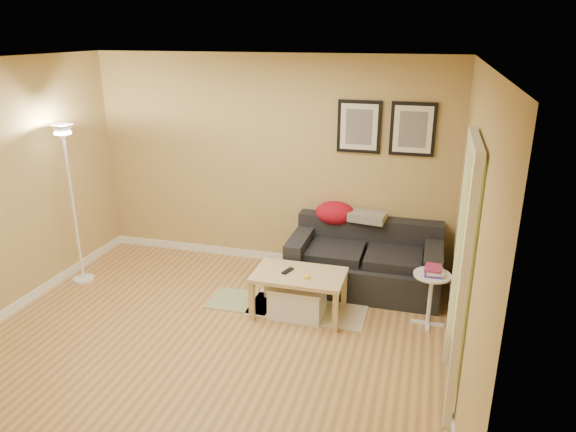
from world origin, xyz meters
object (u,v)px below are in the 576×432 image
object	(u,v)px
storage_bin	(297,300)
side_table	(430,299)
book_stack	(434,270)
sofa	(365,258)
floor_lamp	(74,210)
coffee_table	(299,294)

from	to	relation	value
storage_bin	side_table	bearing A→B (deg)	7.26
storage_bin	side_table	size ratio (longest dim) A/B	1.00
storage_bin	book_stack	size ratio (longest dim) A/B	2.43
storage_bin	book_stack	world-z (taller)	book_stack
side_table	book_stack	xyz separation A→B (m)	(0.01, 0.01, 0.32)
sofa	book_stack	bearing A→B (deg)	-39.54
floor_lamp	coffee_table	bearing A→B (deg)	-1.61
side_table	book_stack	distance (m)	0.32
sofa	book_stack	size ratio (longest dim) A/B	7.26
sofa	book_stack	xyz separation A→B (m)	(0.76, -0.62, 0.23)
sofa	coffee_table	size ratio (longest dim) A/B	1.80
floor_lamp	storage_bin	bearing A→B (deg)	-2.04
coffee_table	side_table	xyz separation A→B (m)	(1.32, 0.15, 0.05)
side_table	sofa	bearing A→B (deg)	139.55
coffee_table	floor_lamp	size ratio (longest dim) A/B	0.50
side_table	book_stack	world-z (taller)	book_stack
coffee_table	side_table	bearing A→B (deg)	9.78
sofa	book_stack	distance (m)	1.01
side_table	floor_lamp	xyz separation A→B (m)	(-4.02, -0.07, 0.61)
coffee_table	book_stack	xyz separation A→B (m)	(1.33, 0.16, 0.37)
coffee_table	sofa	bearing A→B (deg)	57.10
sofa	storage_bin	distance (m)	1.02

